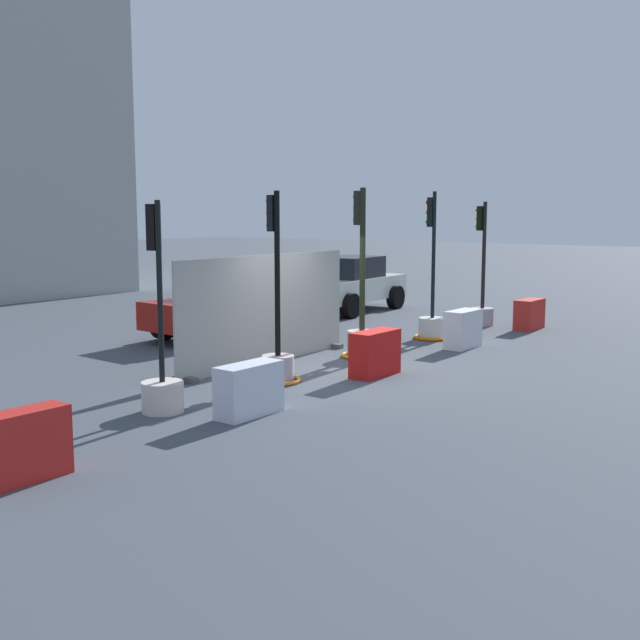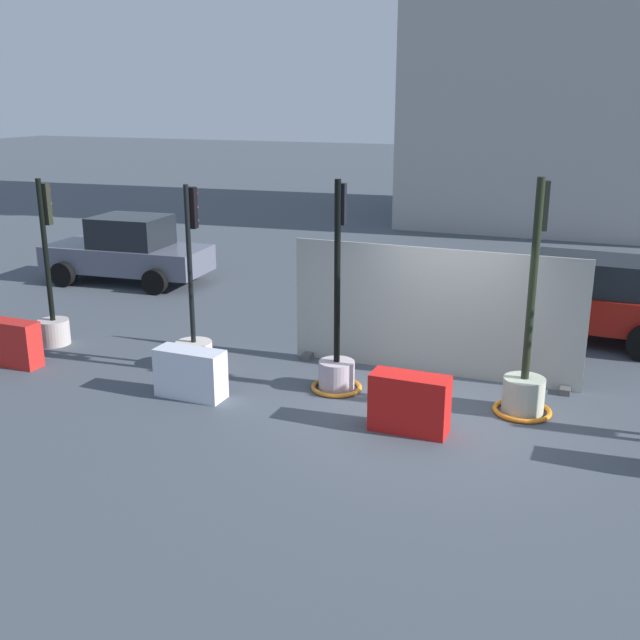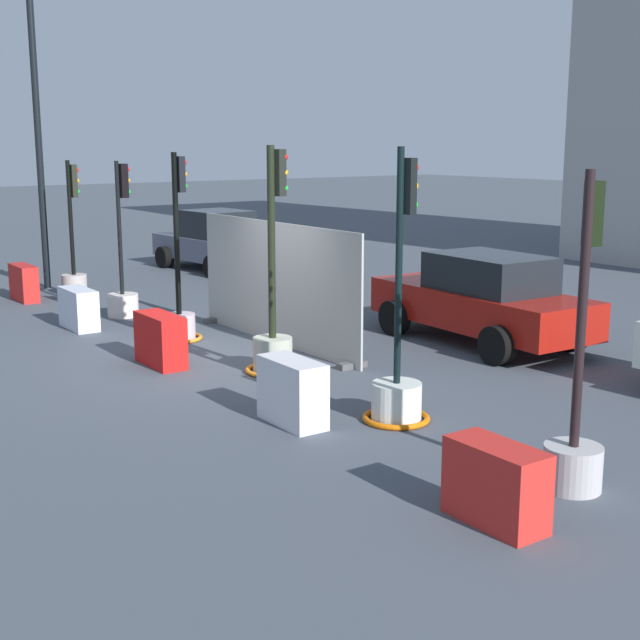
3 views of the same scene
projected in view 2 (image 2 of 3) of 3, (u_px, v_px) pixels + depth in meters
ground_plane at (427, 408)px, 11.31m from camera, size 120.00×120.00×0.00m
traffic_light_0 at (52, 310)px, 14.02m from camera, size 0.58×0.58×3.10m
traffic_light_1 at (194, 335)px, 12.83m from camera, size 0.63×0.63×3.14m
traffic_light_2 at (337, 357)px, 11.87m from camera, size 0.82×0.82×3.33m
traffic_light_3 at (525, 374)px, 10.96m from camera, size 0.86×0.86×3.45m
construction_barrier_0 at (11, 343)px, 13.00m from camera, size 1.10×0.38×0.80m
construction_barrier_1 at (190, 373)px, 11.63m from camera, size 1.09×0.45×0.77m
construction_barrier_2 at (409, 403)px, 10.43m from camera, size 1.09×0.45×0.83m
car_grey_saloon at (128, 251)px, 18.68m from camera, size 4.18×2.26×1.66m
car_red_compact at (578, 298)px, 14.38m from camera, size 4.40×2.16×1.59m
site_fence_panel at (433, 314)px, 12.44m from camera, size 4.89×0.50×2.15m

